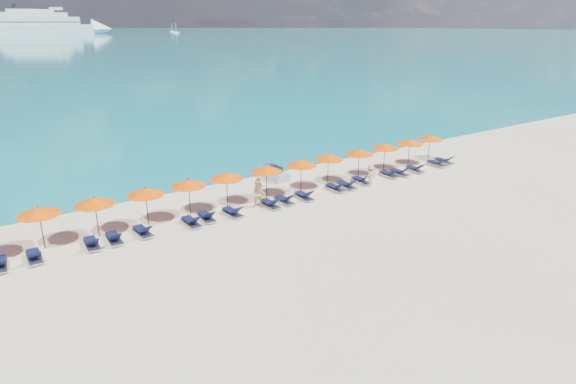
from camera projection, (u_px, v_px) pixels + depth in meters
ground at (318, 227)px, 26.62m from camera, size 1400.00×1400.00×0.00m
cruise_ship at (50, 25)px, 467.63m from camera, size 117.37×26.68×32.39m
sailboat_near at (172, 31)px, 575.30m from camera, size 5.13×1.71×9.41m
sailboat_far at (176, 32)px, 501.72m from camera, size 5.81×1.94×10.65m
jetski at (274, 173)px, 34.78m from camera, size 1.01×2.68×0.95m
beachgoer_a at (259, 190)px, 30.31m from camera, size 0.54×0.36×1.48m
beachgoer_b at (259, 194)px, 29.14m from camera, size 0.97×0.92×1.75m
beachgoer_c at (370, 176)px, 33.06m from camera, size 1.04×0.59×1.53m
umbrella_1 at (38, 211)px, 23.49m from camera, size 2.10×2.10×2.28m
umbrella_2 at (94, 201)px, 24.79m from camera, size 2.10×2.10×2.28m
umbrella_3 at (145, 191)px, 26.20m from camera, size 2.10×2.10×2.28m
umbrella_4 at (188, 183)px, 27.63m from camera, size 2.10×2.10×2.28m
umbrella_5 at (226, 176)px, 28.91m from camera, size 2.10×2.10×2.28m
umbrella_6 at (266, 169)px, 30.29m from camera, size 2.10×2.10×2.28m
umbrella_7 at (301, 163)px, 31.56m from camera, size 2.10×2.10×2.28m
umbrella_8 at (328, 157)px, 32.98m from camera, size 2.10×2.10×2.28m
umbrella_9 at (359, 152)px, 34.28m from camera, size 2.10×2.10×2.28m
umbrella_10 at (385, 146)px, 35.84m from camera, size 2.10×2.10×2.28m
umbrella_11 at (410, 142)px, 37.18m from camera, size 2.10×2.10×2.28m
umbrella_12 at (430, 137)px, 38.58m from camera, size 2.10×2.10×2.28m
lounger_2 at (34, 256)px, 22.83m from camera, size 0.65×1.71×0.66m
lounger_3 at (92, 243)px, 24.17m from camera, size 0.71×1.73×0.66m
lounger_4 at (114, 238)px, 24.76m from camera, size 0.69×1.72×0.66m
lounger_5 at (143, 231)px, 25.56m from camera, size 0.75×1.74×0.66m
lounger_6 at (191, 222)px, 26.79m from camera, size 0.68×1.72×0.66m
lounger_7 at (206, 216)px, 27.51m from camera, size 0.76×1.75×0.66m
lounger_8 at (232, 212)px, 28.14m from camera, size 0.74×1.74×0.66m
lounger_9 at (270, 204)px, 29.45m from camera, size 0.64×1.71×0.66m
lounger_10 at (284, 200)px, 30.09m from camera, size 0.69×1.73×0.66m
lounger_11 at (304, 196)px, 30.79m from camera, size 0.70×1.73×0.66m
lounger_12 at (335, 187)px, 32.33m from camera, size 0.66×1.72×0.66m
lounger_13 at (347, 185)px, 32.85m from camera, size 0.67×1.72×0.66m
lounger_14 at (361, 180)px, 33.86m from camera, size 0.66×1.71×0.66m
lounger_15 at (389, 174)px, 35.22m from camera, size 0.63×1.70×0.66m
lounger_16 at (400, 172)px, 35.63m from camera, size 0.66×1.71×0.66m
lounger_17 at (415, 169)px, 36.45m from camera, size 0.78×1.75×0.66m
lounger_18 at (437, 163)px, 37.87m from camera, size 0.62×1.70×0.66m
lounger_19 at (444, 161)px, 38.59m from camera, size 0.67×1.72×0.66m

